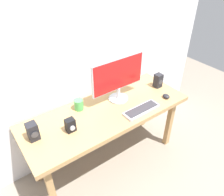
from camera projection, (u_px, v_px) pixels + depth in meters
ground_plane at (108, 159)px, 2.52m from camera, size 6.00×6.00×0.00m
wall_back at (82, 18)px, 1.88m from camera, size 3.22×0.04×3.00m
desk at (107, 116)px, 2.15m from camera, size 1.65×0.63×0.71m
monitor at (118, 77)px, 2.12m from camera, size 0.59×0.20×0.45m
keyboard_primary at (142, 110)px, 2.09m from camera, size 0.38×0.12×0.03m
mouse at (166, 96)px, 2.27m from camera, size 0.07×0.09×0.04m
speaker_right at (158, 81)px, 2.41m from camera, size 0.08×0.08×0.15m
speaker_left at (33, 131)px, 1.76m from camera, size 0.08×0.09×0.16m
audio_controller at (70, 125)px, 1.85m from camera, size 0.08×0.08×0.12m
coffee_mug at (79, 105)px, 2.09m from camera, size 0.09×0.09×0.10m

